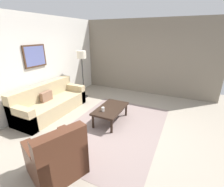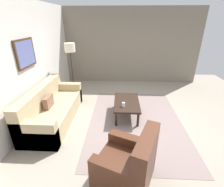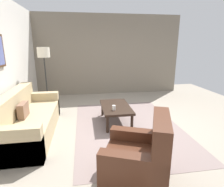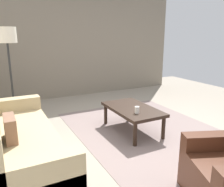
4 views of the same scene
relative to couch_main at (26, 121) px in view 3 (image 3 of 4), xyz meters
name	(u,v)px [view 3 (image 3 of 4)]	position (x,y,z in m)	size (l,w,h in m)	color
ground_plane	(128,126)	(0.04, -2.12, -0.30)	(8.00, 8.00, 0.00)	gray
stone_feature_panel	(109,55)	(3.04, -2.12, 1.10)	(0.12, 5.20, 2.80)	slate
area_rug	(128,126)	(0.04, -2.12, -0.30)	(3.29, 2.27, 0.01)	gray
couch_main	(26,121)	(0.00, 0.00, 0.00)	(2.22, 0.86, 0.88)	tan
armchair_leather	(141,162)	(-1.67, -1.88, 0.01)	(1.04, 1.04, 0.95)	#4C2819
coffee_table	(116,108)	(0.31, -1.89, 0.06)	(1.10, 0.64, 0.41)	black
cup	(114,108)	(0.05, -1.80, 0.16)	(0.07, 0.07, 0.11)	white
lamp_standing	(44,59)	(1.52, -0.17, 1.11)	(0.32, 0.32, 1.71)	black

